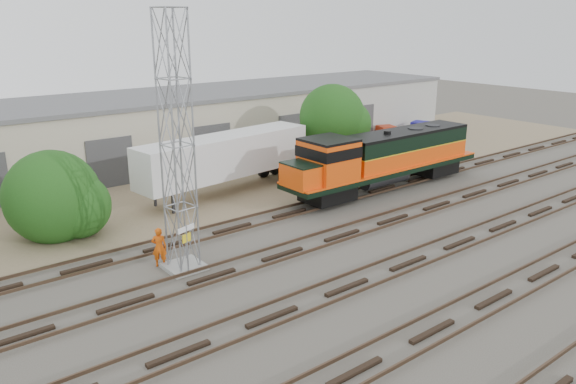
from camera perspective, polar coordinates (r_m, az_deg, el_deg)
ground at (r=29.01m, az=7.56°, el=-5.38°), size 140.00×140.00×0.00m
dirt_strip at (r=40.26m, az=-7.86°, el=1.10°), size 80.00×16.00×0.02m
tracks at (r=27.17m, az=12.11°, el=-7.07°), size 80.00×20.40×0.28m
warehouse at (r=46.56m, az=-13.01°, el=6.37°), size 58.40×10.40×5.30m
locomotive at (r=37.77m, az=9.64°, el=3.46°), size 16.19×2.84×3.89m
signal_tower at (r=24.86m, az=-11.18°, el=4.17°), size 1.70×1.70×11.52m
sign_post at (r=25.34m, az=-10.25°, el=-4.87°), size 0.95×0.33×2.39m
worker at (r=26.75m, az=-12.95°, el=-5.48°), size 0.83×0.76×1.91m
semi_trailer at (r=36.96m, az=-6.01°, el=3.61°), size 12.81×4.04×3.88m
dumpster_blue at (r=56.40m, az=13.26°, el=6.22°), size 2.03×1.97×1.50m
dumpster_red at (r=54.12m, az=9.91°, el=5.92°), size 1.84×1.77×1.40m
tree_mid at (r=31.60m, az=-22.24°, el=-0.70°), size 5.19×4.94×4.94m
tree_east at (r=41.88m, az=4.93°, el=7.42°), size 5.09×4.85×6.54m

